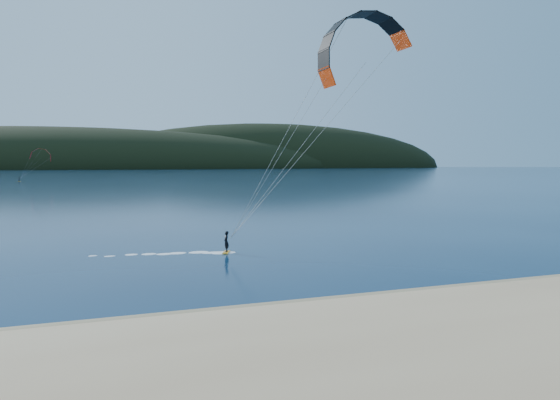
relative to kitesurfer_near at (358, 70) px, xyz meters
name	(u,v)px	position (x,y,z in m)	size (l,w,h in m)	color
ground	(312,341)	(-10.46, -15.85, -14.14)	(1800.00, 1800.00, 0.00)	#071D39
wet_sand	(276,310)	(-10.46, -11.35, -14.09)	(220.00, 2.50, 0.10)	#947A56
headland	(104,168)	(-9.83, 729.43, -14.14)	(1200.00, 310.00, 140.00)	black
kitesurfer_near	(358,70)	(0.00, 0.00, 0.00)	(24.13, 8.46, 18.67)	orange
kitesurfer_far	(40,159)	(-39.71, 187.74, -5.08)	(12.90, 5.36, 12.29)	orange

